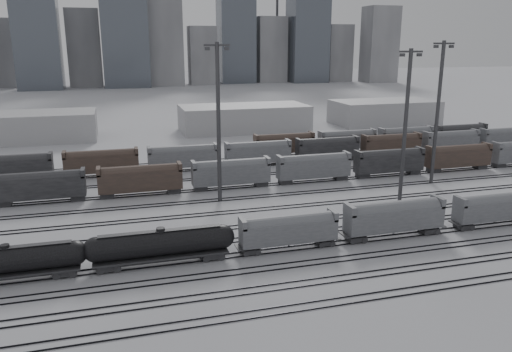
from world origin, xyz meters
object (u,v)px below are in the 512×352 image
object	(u,v)px
tank_car_a	(7,261)
hopper_car_c	(496,207)
hopper_car_a	(289,229)
hopper_car_b	(394,216)
light_mast_c	(405,124)
tank_car_b	(161,244)

from	to	relation	value
tank_car_a	hopper_car_c	distance (m)	68.00
hopper_car_a	hopper_car_b	xyz separation A→B (m)	(15.95, 0.00, 0.31)
hopper_car_c	light_mast_c	xyz separation A→B (m)	(-7.60, 14.22, 10.91)
tank_car_b	tank_car_a	bearing A→B (deg)	180.00
hopper_car_a	light_mast_c	size ratio (longest dim) A/B	0.51
hopper_car_b	hopper_car_c	bearing A→B (deg)	-0.00
hopper_car_a	tank_car_b	bearing A→B (deg)	180.00
hopper_car_b	tank_car_a	bearing A→B (deg)	180.00
tank_car_b	hopper_car_c	xyz separation A→B (m)	(50.28, -0.00, 0.33)
hopper_car_b	hopper_car_c	xyz separation A→B (m)	(17.41, -0.00, -0.25)
hopper_car_a	light_mast_c	xyz separation A→B (m)	(25.76, 14.22, 10.97)
hopper_car_c	light_mast_c	bearing A→B (deg)	118.11
tank_car_b	hopper_car_c	size ratio (longest dim) A/B	1.38
hopper_car_a	light_mast_c	world-z (taller)	light_mast_c
hopper_car_b	light_mast_c	distance (m)	20.30
tank_car_a	hopper_car_b	size ratio (longest dim) A/B	1.22
tank_car_b	hopper_car_c	distance (m)	50.28
hopper_car_b	light_mast_c	bearing A→B (deg)	55.40
hopper_car_c	hopper_car_a	bearing A→B (deg)	180.00
tank_car_a	tank_car_b	xyz separation A→B (m)	(17.72, 0.00, 0.11)
tank_car_b	hopper_car_c	bearing A→B (deg)	-0.00
tank_car_b	hopper_car_b	size ratio (longest dim) A/B	1.27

